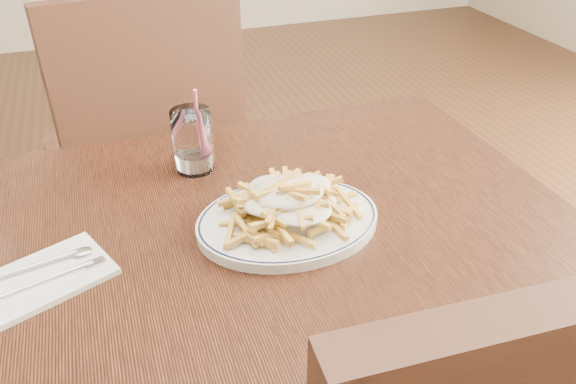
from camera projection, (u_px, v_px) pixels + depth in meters
name	position (u px, v px, depth m)	size (l,w,h in m)	color
table	(238.00, 263.00, 1.01)	(1.20, 0.80, 0.75)	black
chair_far	(148.00, 146.00, 1.56)	(0.56, 0.56, 1.03)	black
fries_plate	(288.00, 221.00, 0.96)	(0.36, 0.33, 0.02)	white
loaded_fries	(288.00, 198.00, 0.94)	(0.25, 0.22, 0.07)	gold
napkin	(43.00, 278.00, 0.85)	(0.19, 0.13, 0.01)	white
cutlery	(42.00, 272.00, 0.85)	(0.17, 0.10, 0.01)	silver
water_glass	(193.00, 144.00, 1.10)	(0.08, 0.08, 0.17)	white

